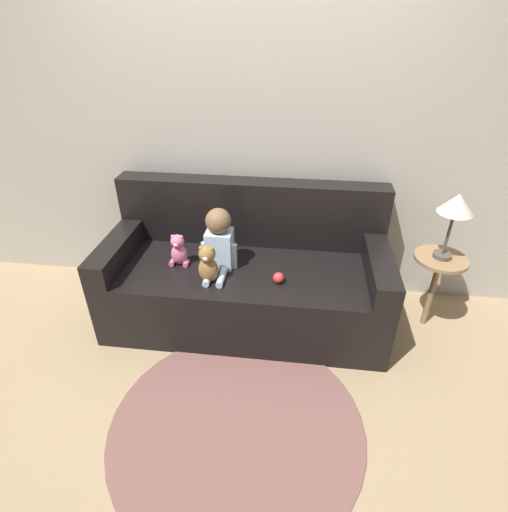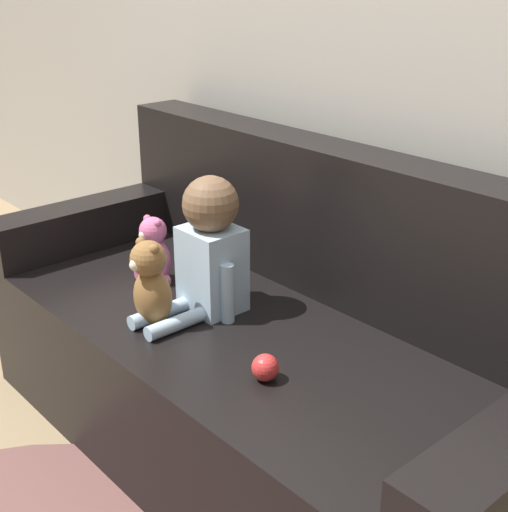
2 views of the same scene
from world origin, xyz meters
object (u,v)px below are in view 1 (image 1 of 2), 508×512
Objects in this scene: couch at (246,277)px; person_baby at (219,241)px; plush_toy_side at (179,251)px; side_table at (449,230)px; teddy_bear_brown at (208,264)px; toy_ball at (279,278)px.

couch is 4.56× the size of person_baby.
couch is 8.44× the size of plush_toy_side.
person_baby is 1.51m from side_table.
side_table reaches higher than teddy_bear_brown.
plush_toy_side is at bearing 168.94° from toy_ball.
teddy_bear_brown is at bearing -35.99° from plush_toy_side.
toy_ball is at bearing -164.95° from side_table.
couch reaches higher than person_baby.
side_table is at bearing 12.28° from teddy_bear_brown.
plush_toy_side is at bearing -166.91° from couch.
couch is 1.89× the size of side_table.
teddy_bear_brown is 0.31m from plush_toy_side.
side_table is at bearing 2.04° from couch.
toy_ball is 1.15m from side_table.
person_baby is 5.90× the size of toy_ball.
teddy_bear_brown is 0.47m from toy_ball.
toy_ball is at bearing -44.49° from couch.
teddy_bear_brown reaches higher than plush_toy_side.
couch is 0.39m from toy_ball.
teddy_bear_brown is at bearing -167.72° from side_table.
side_table is (1.08, 0.29, 0.27)m from toy_ball.
side_table reaches higher than plush_toy_side.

